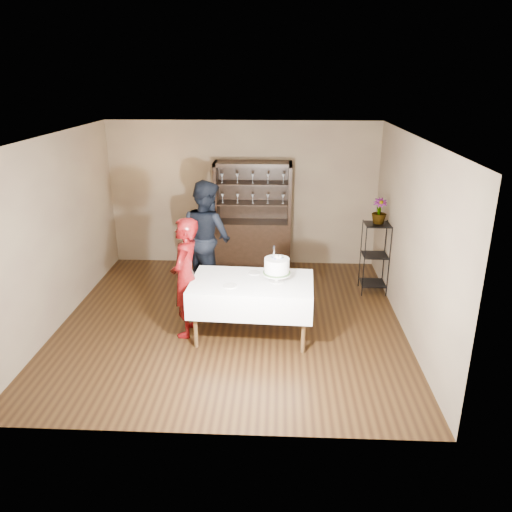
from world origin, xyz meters
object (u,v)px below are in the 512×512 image
object	(u,v)px
cake	(277,267)
potted_plant	(379,211)
china_hutch	(253,233)
plant_etagere	(375,255)
woman	(186,278)
cake_table	(252,294)
man	(207,237)

from	to	relation	value
cake	potted_plant	distance (m)	2.34
potted_plant	cake	bearing A→B (deg)	-134.85
china_hutch	plant_etagere	bearing A→B (deg)	-26.83
woman	potted_plant	distance (m)	3.35
cake	cake_table	bearing A→B (deg)	-179.95
cake_table	cake	distance (m)	0.52
china_hutch	woman	bearing A→B (deg)	-106.57
cake_table	woman	bearing A→B (deg)	178.36
plant_etagere	cake	bearing A→B (deg)	-135.05
cake_table	woman	size ratio (longest dim) A/B	1.01
china_hutch	potted_plant	world-z (taller)	china_hutch
cake	man	bearing A→B (deg)	127.35
plant_etagere	woman	xyz separation A→B (m)	(-2.87, -1.59, 0.20)
cake_table	man	distance (m)	1.77
plant_etagere	cake_table	xyz separation A→B (m)	(-1.95, -1.61, -0.02)
plant_etagere	man	size ratio (longest dim) A/B	0.63
cake_table	woman	xyz separation A→B (m)	(-0.91, 0.03, 0.21)
potted_plant	man	bearing A→B (deg)	-177.64
cake_table	potted_plant	size ratio (longest dim) A/B	4.11
china_hutch	potted_plant	distance (m)	2.45
plant_etagere	cake	world-z (taller)	cake
china_hutch	cake	size ratio (longest dim) A/B	3.85
man	cake	world-z (taller)	man
plant_etagere	woman	world-z (taller)	woman
plant_etagere	potted_plant	size ratio (longest dim) A/B	2.89
china_hutch	potted_plant	xyz separation A→B (m)	(2.10, -1.02, 0.73)
man	cake	distance (m)	1.92
woman	potted_plant	world-z (taller)	woman
cake_table	plant_etagere	bearing A→B (deg)	39.60
plant_etagere	cake	xyz separation A→B (m)	(-1.62, -1.61, 0.39)
china_hutch	plant_etagere	world-z (taller)	china_hutch
cake_table	cake	size ratio (longest dim) A/B	3.29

